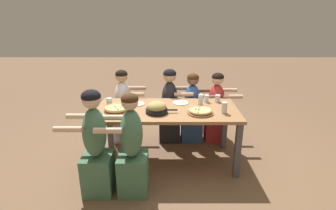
# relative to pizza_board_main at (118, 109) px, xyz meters

# --- Properties ---
(ground_plane) EXTENTS (18.00, 18.00, 0.00)m
(ground_plane) POSITION_rel_pizza_board_main_xyz_m (0.63, 0.09, -0.79)
(ground_plane) COLOR brown
(ground_plane) RESTS_ON ground
(dining_table) EXTENTS (1.82, 0.87, 0.76)m
(dining_table) POSITION_rel_pizza_board_main_xyz_m (0.63, 0.09, -0.12)
(dining_table) COLOR #996B42
(dining_table) RESTS_ON ground
(pizza_board_main) EXTENTS (0.32, 0.32, 0.06)m
(pizza_board_main) POSITION_rel_pizza_board_main_xyz_m (0.00, 0.00, 0.00)
(pizza_board_main) COLOR brown
(pizza_board_main) RESTS_ON dining_table
(pizza_board_second) EXTENTS (0.32, 0.32, 0.05)m
(pizza_board_second) POSITION_rel_pizza_board_main_xyz_m (1.04, -0.09, -0.00)
(pizza_board_second) COLOR brown
(pizza_board_second) RESTS_ON dining_table
(skillet_bowl) EXTENTS (0.39, 0.27, 0.15)m
(skillet_bowl) POSITION_rel_pizza_board_main_xyz_m (0.50, -0.06, 0.03)
(skillet_bowl) COLOR black
(skillet_bowl) RESTS_ON dining_table
(empty_plate_a) EXTENTS (0.22, 0.22, 0.02)m
(empty_plate_a) POSITION_rel_pizza_board_main_xyz_m (0.82, 0.30, -0.03)
(empty_plate_a) COLOR white
(empty_plate_a) RESTS_ON dining_table
(empty_plate_b) EXTENTS (0.21, 0.21, 0.02)m
(empty_plate_b) POSITION_rel_pizza_board_main_xyz_m (0.22, 0.26, -0.03)
(empty_plate_b) COLOR white
(empty_plate_b) RESTS_ON dining_table
(drinking_glass_a) EXTENTS (0.08, 0.08, 0.10)m
(drinking_glass_a) POSITION_rel_pizza_board_main_xyz_m (-0.14, 0.21, 0.01)
(drinking_glass_a) COLOR silver
(drinking_glass_a) RESTS_ON dining_table
(drinking_glass_b) EXTENTS (0.07, 0.07, 0.15)m
(drinking_glass_b) POSITION_rel_pizza_board_main_xyz_m (1.08, 0.22, 0.04)
(drinking_glass_b) COLOR silver
(drinking_glass_b) RESTS_ON dining_table
(drinking_glass_c) EXTENTS (0.07, 0.07, 0.14)m
(drinking_glass_c) POSITION_rel_pizza_board_main_xyz_m (1.33, -0.08, 0.04)
(drinking_glass_c) COLOR silver
(drinking_glass_c) RESTS_ON dining_table
(drinking_glass_d) EXTENTS (0.06, 0.06, 0.10)m
(drinking_glass_d) POSITION_rel_pizza_board_main_xyz_m (1.18, 0.35, 0.02)
(drinking_glass_d) COLOR silver
(drinking_glass_d) RESTS_ON dining_table
(drinking_glass_e) EXTENTS (0.07, 0.07, 0.10)m
(drinking_glass_e) POSITION_rel_pizza_board_main_xyz_m (1.33, 0.36, 0.02)
(drinking_glass_e) COLOR silver
(drinking_glass_e) RESTS_ON dining_table
(diner_far_left) EXTENTS (0.51, 0.40, 1.13)m
(diner_far_left) POSITION_rel_pizza_board_main_xyz_m (-0.05, 0.74, -0.28)
(diner_far_left) COLOR silver
(diner_far_left) RESTS_ON ground
(diner_near_left) EXTENTS (0.51, 0.40, 1.20)m
(diner_near_left) POSITION_rel_pizza_board_main_xyz_m (-0.14, -0.57, -0.24)
(diner_near_left) COLOR #477556
(diner_near_left) RESTS_ON ground
(diner_near_midleft) EXTENTS (0.51, 0.40, 1.17)m
(diner_near_midleft) POSITION_rel_pizza_board_main_xyz_m (0.25, -0.57, -0.26)
(diner_near_midleft) COLOR #477556
(diner_near_midleft) RESTS_ON ground
(diner_far_midright) EXTENTS (0.51, 0.40, 1.08)m
(diner_far_midright) POSITION_rel_pizza_board_main_xyz_m (1.02, 0.74, -0.31)
(diner_far_midright) COLOR #2D5193
(diner_far_midright) RESTS_ON ground
(diner_far_center) EXTENTS (0.51, 0.40, 1.14)m
(diner_far_center) POSITION_rel_pizza_board_main_xyz_m (0.67, 0.74, -0.27)
(diner_far_center) COLOR #232328
(diner_far_center) RESTS_ON ground
(diner_far_right) EXTENTS (0.51, 0.40, 1.09)m
(diner_far_right) POSITION_rel_pizza_board_main_xyz_m (1.39, 0.74, -0.30)
(diner_far_right) COLOR #B22D2D
(diner_far_right) RESTS_ON ground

